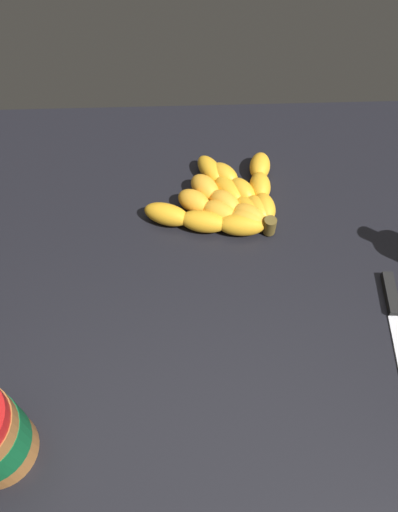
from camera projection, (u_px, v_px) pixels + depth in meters
The scene contains 3 objects.
ground_plane at pixel (175, 269), 82.06cm from camera, with size 99.48×72.64×3.40cm, color black.
banana_bunch at pixel (229, 201), 85.17cm from camera, with size 22.44×17.88×3.75cm.
butter_knife at pixel (397, 324), 74.28cm from camera, with size 2.88×20.84×1.20cm.
Camera 1 is at (-2.38, 43.89, 67.73)cm, focal length 36.45 mm.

